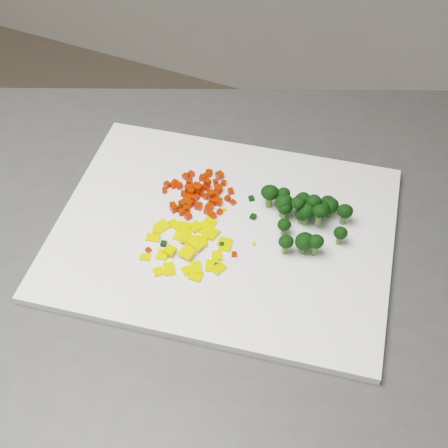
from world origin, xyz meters
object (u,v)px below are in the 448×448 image
at_px(broccoli_pile, 307,210).
at_px(pepper_pile, 189,247).
at_px(carrot_pile, 199,187).
at_px(counter_block, 232,393).
at_px(cutting_board, 224,231).

bearing_deg(broccoli_pile, pepper_pile, -139.15).
bearing_deg(carrot_pile, broccoli_pile, 2.23).
distance_m(counter_block, cutting_board, 0.46).
bearing_deg(broccoli_pile, carrot_pile, -177.77).
bearing_deg(counter_block, broccoli_pile, 45.11).
relative_size(counter_block, carrot_pile, 10.24).
xyz_separation_m(counter_block, carrot_pile, (-0.09, 0.07, 0.48)).
xyz_separation_m(carrot_pile, pepper_pile, (0.04, -0.11, -0.01)).
distance_m(cutting_board, pepper_pile, 0.07).
relative_size(cutting_board, carrot_pile, 4.50).
distance_m(cutting_board, broccoli_pile, 0.13).
bearing_deg(carrot_pile, counter_block, -38.41).
distance_m(counter_block, broccoli_pile, 0.51).
bearing_deg(cutting_board, pepper_pile, -115.41).
bearing_deg(counter_block, cutting_board, 140.99).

